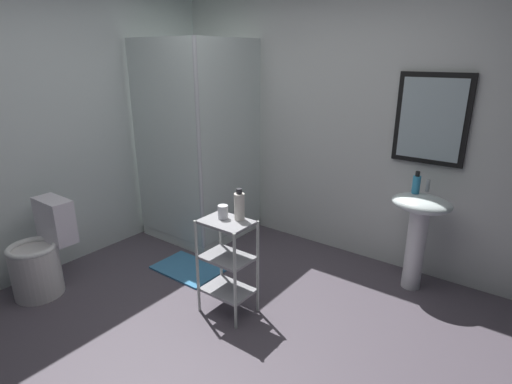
{
  "coord_description": "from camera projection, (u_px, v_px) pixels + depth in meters",
  "views": [
    {
      "loc": [
        1.64,
        -1.63,
        1.85
      ],
      "look_at": [
        -0.22,
        0.85,
        0.79
      ],
      "focal_mm": 28.35,
      "sensor_mm": 36.0,
      "label": 1
    }
  ],
  "objects": [
    {
      "name": "lotion_bottle_white",
      "position": [
        239.0,
        206.0,
        2.84
      ],
      "size": [
        0.07,
        0.07,
        0.23
      ],
      "color": "white",
      "rests_on": "storage_cart"
    },
    {
      "name": "hand_soap_bottle",
      "position": [
        416.0,
        184.0,
        3.18
      ],
      "size": [
        0.06,
        0.06,
        0.18
      ],
      "color": "#389ED1",
      "rests_on": "pedestal_sink"
    },
    {
      "name": "storage_cart",
      "position": [
        227.0,
        259.0,
        2.94
      ],
      "size": [
        0.38,
        0.28,
        0.74
      ],
      "color": "silver",
      "rests_on": "ground_plane"
    },
    {
      "name": "rinse_cup",
      "position": [
        223.0,
        212.0,
        2.88
      ],
      "size": [
        0.07,
        0.07,
        0.1
      ],
      "primitive_type": "cylinder",
      "color": "silver",
      "rests_on": "storage_cart"
    },
    {
      "name": "toilet",
      "position": [
        41.0,
        257.0,
        3.24
      ],
      "size": [
        0.37,
        0.49,
        0.76
      ],
      "color": "white",
      "rests_on": "ground_plane"
    },
    {
      "name": "shower_stall",
      "position": [
        201.0,
        194.0,
        4.22
      ],
      "size": [
        0.92,
        0.92,
        2.0
      ],
      "color": "white",
      "rests_on": "ground_plane"
    },
    {
      "name": "ground_plane",
      "position": [
        207.0,
        341.0,
        2.77
      ],
      "size": [
        4.2,
        4.2,
        0.02
      ],
      "primitive_type": "cube",
      "color": "#524A54"
    },
    {
      "name": "pedestal_sink",
      "position": [
        419.0,
        223.0,
        3.22
      ],
      "size": [
        0.46,
        0.37,
        0.81
      ],
      "color": "white",
      "rests_on": "ground_plane"
    },
    {
      "name": "wall_back",
      "position": [
        340.0,
        123.0,
        3.76
      ],
      "size": [
        4.2,
        0.14,
        2.5
      ],
      "color": "silver",
      "rests_on": "ground_plane"
    },
    {
      "name": "bath_mat",
      "position": [
        188.0,
        269.0,
        3.67
      ],
      "size": [
        0.6,
        0.4,
        0.02
      ],
      "primitive_type": "cube",
      "color": "teal",
      "rests_on": "ground_plane"
    },
    {
      "name": "wall_left",
      "position": [
        42.0,
        130.0,
        3.41
      ],
      "size": [
        0.1,
        4.2,
        2.5
      ],
      "primitive_type": "cube",
      "color": "silver",
      "rests_on": "ground_plane"
    },
    {
      "name": "sink_faucet",
      "position": [
        428.0,
        186.0,
        3.22
      ],
      "size": [
        0.03,
        0.03,
        0.1
      ],
      "primitive_type": "cylinder",
      "color": "silver",
      "rests_on": "pedestal_sink"
    }
  ]
}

